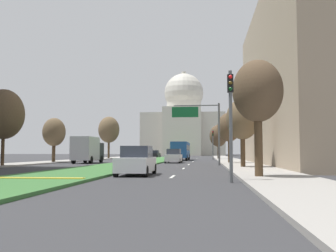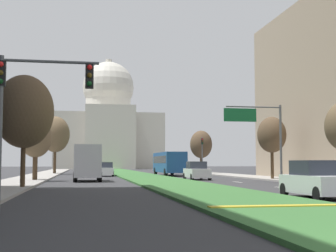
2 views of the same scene
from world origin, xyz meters
name	(u,v)px [view 1 (image 1 of 2)]	position (x,y,z in m)	size (l,w,h in m)	color
ground_plane	(164,159)	(0.00, 65.11, 0.00)	(286.48, 286.48, 0.00)	#333335
grass_median	(160,159)	(0.00, 58.60, 0.07)	(5.53, 117.20, 0.14)	#386B33
median_curb_nose	(34,178)	(0.00, 9.51, 0.16)	(4.97, 0.50, 0.04)	gold
lane_dashes_right	(191,163)	(6.33, 39.32, 0.00)	(0.16, 55.80, 0.01)	silver
sidewalk_left	(83,160)	(-11.90, 52.09, 0.07)	(4.00, 117.20, 0.15)	#9E9991
sidewalk_right	(230,160)	(11.90, 52.09, 0.07)	(4.00, 117.20, 0.15)	#9E9991
midrise_block_right	(333,81)	(21.52, 32.32, 8.78)	(15.24, 33.53, 17.56)	tan
capitol_building	(184,124)	(0.00, 129.46, 11.70)	(29.48, 24.72, 31.28)	beige
traffic_light_near_right	(231,111)	(9.40, 9.64, 3.31)	(0.28, 0.35, 5.20)	#515456
traffic_light_far_right	(213,141)	(9.40, 57.83, 3.31)	(0.28, 0.35, 5.20)	#515456
overhead_guide_sign	(202,121)	(7.79, 31.50, 4.62)	(5.06, 0.20, 6.50)	#515456
street_tree_right_near	(258,92)	(10.98, 12.08, 4.54)	(2.64, 2.64, 6.27)	#4C3823
street_tree_left_mid	(4,114)	(-10.44, 24.96, 4.88)	(3.73, 3.73, 7.23)	#4C3823
street_tree_right_mid	(242,120)	(11.35, 24.45, 4.16)	(2.80, 2.80, 5.95)	#4C3823
street_tree_left_far	(54,132)	(-10.93, 37.69, 3.86)	(2.86, 2.86, 5.70)	#4C3823
street_tree_right_far	(229,127)	(10.94, 36.75, 4.28)	(2.74, 2.74, 6.03)	#4C3823
street_tree_left_distant	(109,130)	(-10.75, 63.69, 5.69)	(4.11, 4.11, 8.29)	#4C3823
street_tree_right_distant	(218,136)	(10.50, 62.86, 4.36)	(3.28, 3.28, 6.43)	#4C3823
sedan_lead_stopped	(137,162)	(4.05, 14.62, 0.82)	(1.94, 4.35, 1.76)	silver
sedan_midblock	(174,156)	(4.16, 39.18, 0.83)	(1.96, 4.37, 1.77)	silver
sedan_distant	(131,155)	(-3.99, 52.66, 0.81)	(2.23, 4.70, 1.72)	silver
sedan_far_horizon	(137,154)	(-6.38, 70.24, 0.87)	(2.00, 4.72, 1.87)	#4C5156
sedan_very_far	(155,154)	(-3.78, 79.46, 0.81)	(2.10, 4.64, 1.74)	black
box_truck_delivery	(87,150)	(-6.33, 37.06, 1.68)	(2.40, 6.40, 3.20)	black
city_bus	(181,150)	(4.05, 53.95, 1.77)	(2.62, 11.00, 2.95)	#1E4C8C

